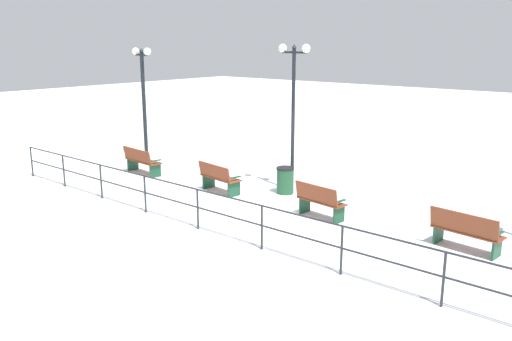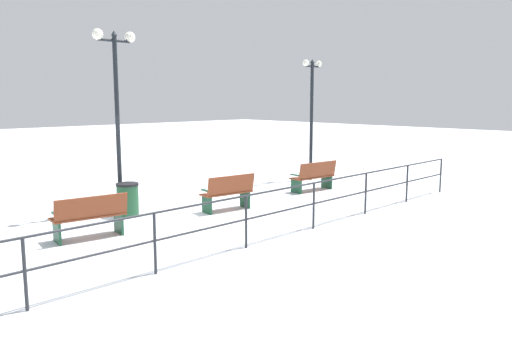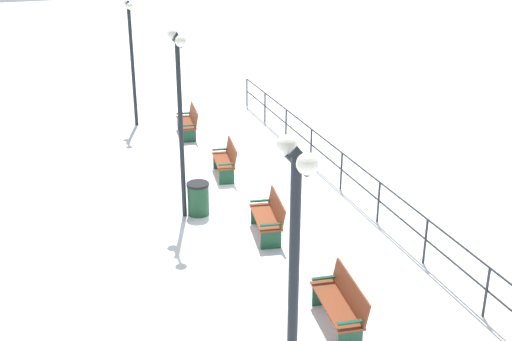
% 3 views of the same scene
% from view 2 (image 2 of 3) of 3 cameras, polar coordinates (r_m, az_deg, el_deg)
% --- Properties ---
extents(ground_plane, '(80.00, 80.00, 0.00)m').
position_cam_2_polar(ground_plane, '(11.82, -10.60, -5.84)').
color(ground_plane, white).
rests_on(ground_plane, ground).
extents(bench_nearest, '(0.70, 1.58, 0.93)m').
position_cam_2_polar(bench_nearest, '(15.44, 6.69, -0.65)').
color(bench_nearest, brown).
rests_on(bench_nearest, ground).
extents(bench_second, '(0.68, 1.43, 0.94)m').
position_cam_2_polar(bench_second, '(12.66, -3.22, -2.53)').
color(bench_second, brown).
rests_on(bench_second, ground).
extents(bench_third, '(0.77, 1.53, 0.93)m').
position_cam_2_polar(bench_third, '(10.70, -18.57, -5.01)').
color(bench_third, brown).
rests_on(bench_third, ground).
extents(lamppost_near, '(0.22, 0.91, 4.18)m').
position_cam_2_polar(lamppost_near, '(17.43, 6.42, 7.79)').
color(lamppost_near, black).
rests_on(lamppost_near, ground).
extents(lamppost_middle, '(0.26, 1.10, 4.46)m').
position_cam_2_polar(lamppost_middle, '(12.59, -15.77, 9.29)').
color(lamppost_middle, black).
rests_on(lamppost_middle, ground).
extents(waterfront_railing, '(0.05, 16.40, 1.04)m').
position_cam_2_polar(waterfront_railing, '(9.50, -1.15, -4.79)').
color(waterfront_railing, '#26282D').
rests_on(waterfront_railing, ground).
extents(trash_bin, '(0.54, 0.54, 0.82)m').
position_cam_2_polar(trash_bin, '(12.52, -14.52, -3.24)').
color(trash_bin, '#1E4C2D').
rests_on(trash_bin, ground).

